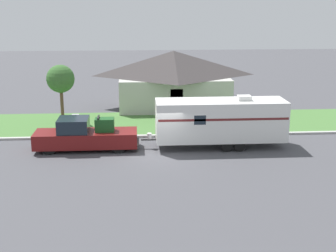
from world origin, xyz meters
name	(u,v)px	position (x,y,z in m)	size (l,w,h in m)	color
ground_plane	(162,154)	(0.00, 0.00, 0.00)	(120.00, 120.00, 0.00)	#47474C
curb_strip	(159,136)	(0.00, 3.75, 0.07)	(80.00, 0.30, 0.14)	#ADADA8
lawn_strip	(156,123)	(0.00, 7.40, 0.01)	(80.00, 7.00, 0.03)	#477538
house_across_street	(173,78)	(1.73, 13.10, 2.47)	(9.86, 7.07, 4.77)	#B2B2A8
pickup_truck	(85,136)	(-4.65, 1.30, 0.88)	(6.34, 1.96, 2.07)	black
travel_trailer	(221,120)	(3.71, 1.30, 1.72)	(8.91, 2.34, 3.24)	black
mailbox	(76,119)	(-5.61, 4.78, 1.07)	(0.48, 0.20, 1.40)	brown
tree_in_yard	(61,79)	(-6.96, 7.85, 3.31)	(2.05, 2.05, 4.37)	brown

